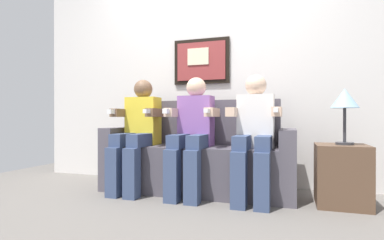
{
  "coord_description": "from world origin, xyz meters",
  "views": [
    {
      "loc": [
        0.87,
        -2.53,
        0.71
      ],
      "look_at": [
        0.0,
        0.15,
        0.7
      ],
      "focal_mm": 28.48,
      "sensor_mm": 36.0,
      "label": 1
    }
  ],
  "objects_px": {
    "couch": "(198,159)",
    "side_table_right": "(342,175)",
    "person_on_left": "(138,129)",
    "person_on_right": "(254,131)",
    "table_lamp": "(345,101)",
    "person_in_middle": "(192,130)"
  },
  "relations": [
    {
      "from": "couch",
      "to": "person_on_right",
      "type": "distance_m",
      "value": 0.66
    },
    {
      "from": "person_in_middle",
      "to": "table_lamp",
      "type": "relative_size",
      "value": 2.41
    },
    {
      "from": "person_on_right",
      "to": "couch",
      "type": "bearing_deg",
      "value": 163.67
    },
    {
      "from": "person_on_left",
      "to": "person_on_right",
      "type": "bearing_deg",
      "value": 0.02
    },
    {
      "from": "couch",
      "to": "table_lamp",
      "type": "bearing_deg",
      "value": -4.92
    },
    {
      "from": "couch",
      "to": "side_table_right",
      "type": "distance_m",
      "value": 1.27
    },
    {
      "from": "side_table_right",
      "to": "table_lamp",
      "type": "bearing_deg",
      "value": -14.02
    },
    {
      "from": "person_on_left",
      "to": "person_on_right",
      "type": "relative_size",
      "value": 1.0
    },
    {
      "from": "couch",
      "to": "person_in_middle",
      "type": "bearing_deg",
      "value": -90.02
    },
    {
      "from": "person_in_middle",
      "to": "side_table_right",
      "type": "xyz_separation_m",
      "value": [
        1.27,
        0.06,
        -0.36
      ]
    },
    {
      "from": "couch",
      "to": "person_in_middle",
      "type": "xyz_separation_m",
      "value": [
        -0.0,
        -0.17,
        0.29
      ]
    },
    {
      "from": "person_on_right",
      "to": "person_on_left",
      "type": "bearing_deg",
      "value": -179.98
    },
    {
      "from": "person_on_right",
      "to": "table_lamp",
      "type": "bearing_deg",
      "value": 4.44
    },
    {
      "from": "person_on_left",
      "to": "table_lamp",
      "type": "relative_size",
      "value": 2.41
    },
    {
      "from": "couch",
      "to": "side_table_right",
      "type": "xyz_separation_m",
      "value": [
        1.27,
        -0.11,
        -0.06
      ]
    },
    {
      "from": "person_in_middle",
      "to": "person_on_right",
      "type": "xyz_separation_m",
      "value": [
        0.57,
        0.0,
        -0.0
      ]
    },
    {
      "from": "couch",
      "to": "table_lamp",
      "type": "distance_m",
      "value": 1.4
    },
    {
      "from": "couch",
      "to": "side_table_right",
      "type": "relative_size",
      "value": 3.67
    },
    {
      "from": "person_in_middle",
      "to": "side_table_right",
      "type": "height_order",
      "value": "person_in_middle"
    },
    {
      "from": "person_on_left",
      "to": "table_lamp",
      "type": "height_order",
      "value": "person_on_left"
    },
    {
      "from": "couch",
      "to": "person_in_middle",
      "type": "relative_size",
      "value": 1.65
    },
    {
      "from": "couch",
      "to": "side_table_right",
      "type": "height_order",
      "value": "couch"
    }
  ]
}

